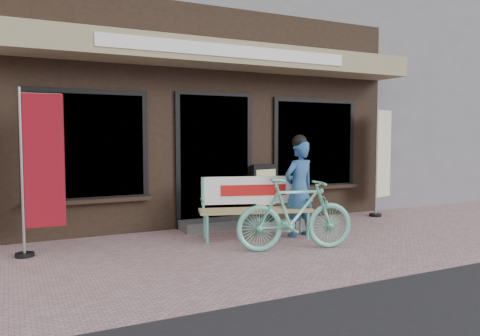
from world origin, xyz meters
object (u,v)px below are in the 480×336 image
bicycle (295,214)px  nobori_red (41,170)px  nobori_cream (382,159)px  bench (255,202)px  person (299,187)px  menu_stand (264,193)px

bicycle → nobori_red: bearing=81.9°
bicycle → nobori_cream: size_ratio=0.78×
bench → bicycle: bicycle is taller
person → nobori_cream: (2.42, 0.86, 0.31)m
bicycle → bench: bearing=19.8°
nobori_red → menu_stand: bearing=14.1°
bench → nobori_cream: (3.05, 0.63, 0.53)m
bench → nobori_cream: size_ratio=0.83×
bench → bicycle: size_ratio=1.07×
nobori_cream → menu_stand: (-2.36, 0.32, -0.54)m
bicycle → nobori_cream: nobori_cream is taller
bench → person: 0.70m
person → menu_stand: 1.20m
person → nobori_cream: size_ratio=0.74×
bicycle → nobori_cream: 3.39m
nobori_cream → bicycle: bearing=-168.6°
person → bicycle: 0.92m
nobori_red → person: bearing=-4.9°
person → menu_stand: person is taller
bicycle → menu_stand: menu_stand is taller
person → nobori_red: (-3.51, 0.49, 0.33)m
nobori_red → nobori_cream: nobori_red is taller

